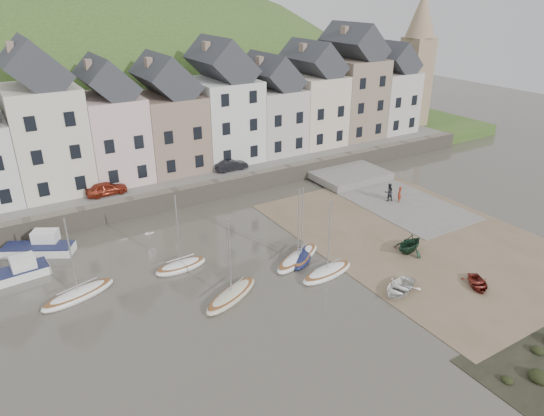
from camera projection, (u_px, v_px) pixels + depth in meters
ground at (313, 272)px, 37.00m from camera, size 160.00×160.00×0.00m
quay_land at (164, 152)px, 61.60m from camera, size 90.00×30.00×1.50m
quay_street at (201, 173)px, 52.32m from camera, size 70.00×7.00×0.10m
seawall at (216, 189)px, 49.86m from camera, size 70.00×1.20×1.80m
beach at (417, 236)px, 42.21m from camera, size 18.00×26.00×0.06m
slipway at (386, 196)px, 50.33m from camera, size 8.00×18.00×0.12m
hillside at (93, 215)px, 88.70m from camera, size 134.40×84.00×84.00m
townhouse_terrace at (200, 111)px, 53.52m from camera, size 61.05×8.00×13.93m
church_spire at (417, 56)px, 67.58m from camera, size 4.00×4.00×18.00m
sailboat_0 at (79, 294)px, 33.80m from camera, size 5.52×2.90×6.32m
sailboat_1 at (181, 266)px, 37.27m from camera, size 4.20×1.75×6.32m
sailboat_2 at (231, 295)px, 33.72m from camera, size 5.36×3.65×6.32m
sailboat_3 at (327, 272)px, 36.44m from camera, size 4.93×2.12×6.32m
sailboat_4 at (298, 258)px, 38.38m from camera, size 5.57×3.61×6.32m
sailboat_5 at (301, 256)px, 38.61m from camera, size 3.98×3.91×6.32m
motorboat_0 at (16, 272)px, 35.92m from camera, size 4.86×2.12×1.70m
motorboat_2 at (40, 246)px, 39.47m from camera, size 5.64×4.20×1.70m
rowboat_white at (399, 288)px, 34.29m from camera, size 3.88×3.31×0.68m
rowboat_green at (410, 243)px, 39.38m from camera, size 3.33×3.00×1.54m
rowboat_red at (478, 283)px, 34.94m from camera, size 2.97×3.16×0.53m
person_red at (399, 194)px, 48.55m from camera, size 0.69×0.68×1.60m
person_dark at (389, 192)px, 48.76m from camera, size 1.02×0.87×1.84m
car_left at (106, 188)px, 46.42m from camera, size 3.80×1.56×1.29m
car_right at (231, 165)px, 52.76m from camera, size 3.56×1.25×1.17m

